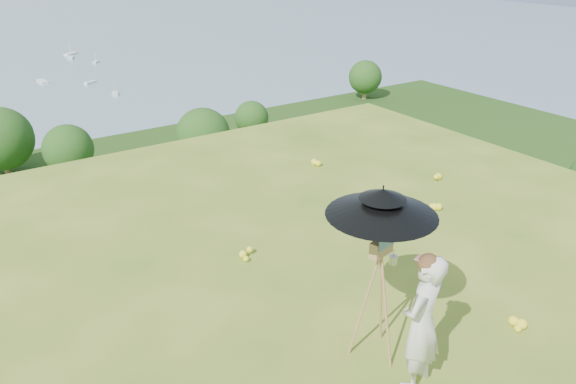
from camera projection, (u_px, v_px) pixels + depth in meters
ground at (320, 302)px, 7.26m from camera, size 14.00×14.00×0.00m
slope_trees at (20, 237)px, 39.89m from camera, size 110.00×50.00×6.00m
wildflowers at (309, 289)px, 7.42m from camera, size 10.00×10.50×0.12m
painter at (422, 323)px, 5.61m from camera, size 0.65×0.53×1.55m
field_easel at (378, 293)px, 6.05m from camera, size 0.72×0.72×1.59m
sun_umbrella at (381, 219)px, 5.70m from camera, size 1.28×1.28×0.75m
painter_cap at (429, 260)px, 5.31m from camera, size 0.27×0.30×0.10m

